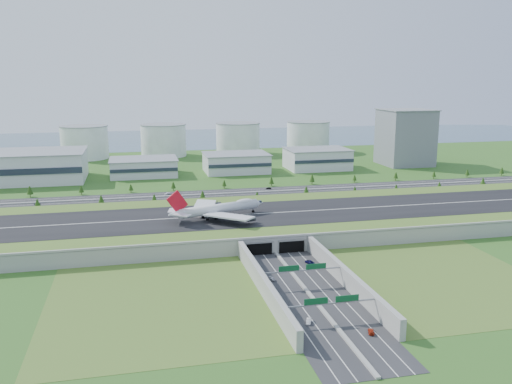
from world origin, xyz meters
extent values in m
plane|color=#335B1C|center=(0.00, 0.00, 0.00)|extent=(1200.00, 1200.00, 0.00)
cube|color=gray|center=(0.00, 0.00, 4.00)|extent=(520.00, 100.00, 8.00)
cube|color=#456322|center=(0.00, 0.00, 8.08)|extent=(520.00, 100.00, 0.16)
cube|color=black|center=(0.00, 0.00, 8.22)|extent=(520.00, 58.00, 0.12)
cube|color=silver|center=(0.00, 0.00, 8.30)|extent=(520.00, 0.90, 0.02)
cube|color=gray|center=(0.00, -49.40, 8.60)|extent=(520.00, 1.20, 1.20)
cube|color=#28282B|center=(0.00, -110.00, 0.06)|extent=(34.00, 120.00, 0.12)
cube|color=gray|center=(0.00, -110.00, 0.45)|extent=(1.60, 120.00, 0.90)
cube|color=gray|center=(-18.20, -100.00, 4.00)|extent=(2.40, 100.00, 8.00)
cube|color=gray|center=(18.20, -100.00, 4.00)|extent=(2.40, 100.00, 8.00)
cube|color=black|center=(-8.50, -50.20, 3.20)|extent=(13.00, 1.20, 6.00)
cube|color=black|center=(8.50, -50.20, 3.20)|extent=(13.00, 1.20, 6.00)
cylinder|color=gray|center=(-19.00, -95.00, 3.50)|extent=(0.70, 0.70, 7.00)
cylinder|color=gray|center=(19.00, -95.00, 3.50)|extent=(0.70, 0.70, 7.00)
cube|color=gray|center=(0.00, -95.00, 7.20)|extent=(38.00, 0.50, 0.50)
cube|color=#0C4C23|center=(-6.00, -95.10, 8.60)|extent=(9.00, 0.30, 2.40)
cube|color=#0C4C23|center=(6.00, -95.10, 8.60)|extent=(9.00, 0.30, 2.40)
cylinder|color=gray|center=(-19.00, -130.00, 3.50)|extent=(0.70, 0.70, 7.00)
cylinder|color=gray|center=(19.00, -130.00, 3.50)|extent=(0.70, 0.70, 7.00)
cube|color=gray|center=(0.00, -130.00, 7.20)|extent=(38.00, 0.50, 0.50)
cube|color=#0C4C23|center=(-6.00, -130.10, 8.60)|extent=(9.00, 0.30, 2.40)
cube|color=#0C4C23|center=(6.00, -130.10, 8.60)|extent=(9.00, 0.30, 2.40)
cube|color=#28282B|center=(0.00, 95.00, 0.06)|extent=(560.00, 36.00, 0.12)
cylinder|color=#3D2819|center=(-132.65, 73.00, 1.38)|extent=(0.50, 0.50, 2.75)
cone|color=#1A3B10|center=(-132.65, 73.00, 4.89)|extent=(4.28, 4.28, 5.51)
cylinder|color=#3D2819|center=(-91.36, 73.00, 1.47)|extent=(0.50, 0.50, 2.95)
cone|color=#1A3B10|center=(-91.36, 73.00, 5.24)|extent=(4.58, 4.58, 5.89)
cylinder|color=#3D2819|center=(-55.54, 73.00, 1.27)|extent=(0.50, 0.50, 2.54)
cone|color=#1A3B10|center=(-55.54, 73.00, 4.51)|extent=(3.95, 3.95, 5.08)
cylinder|color=#3D2819|center=(-21.47, 73.00, 1.44)|extent=(0.50, 0.50, 2.88)
cone|color=#1A3B10|center=(-21.47, 73.00, 5.12)|extent=(4.48, 4.48, 5.76)
cylinder|color=#3D2819|center=(18.54, 73.00, 0.99)|extent=(0.50, 0.50, 1.98)
cone|color=#1A3B10|center=(18.54, 73.00, 3.53)|extent=(3.09, 3.09, 3.97)
cylinder|color=#3D2819|center=(56.17, 73.00, 1.40)|extent=(0.50, 0.50, 2.80)
cone|color=#1A3B10|center=(56.17, 73.00, 4.98)|extent=(4.36, 4.36, 5.60)
cylinder|color=#3D2819|center=(94.96, 73.00, 1.07)|extent=(0.50, 0.50, 2.13)
cone|color=#1A3B10|center=(94.96, 73.00, 3.79)|extent=(3.32, 3.32, 4.27)
cylinder|color=#3D2819|center=(129.26, 73.00, 1.09)|extent=(0.50, 0.50, 2.18)
cone|color=#1A3B10|center=(129.26, 73.00, 3.88)|extent=(3.39, 3.39, 4.36)
cylinder|color=#3D2819|center=(166.40, 73.00, 1.15)|extent=(0.50, 0.50, 2.30)
cone|color=#1A3B10|center=(166.40, 73.00, 4.09)|extent=(3.58, 3.58, 4.61)
cylinder|color=#3D2819|center=(205.26, 73.00, 1.43)|extent=(0.50, 0.50, 2.85)
cone|color=#1A3B10|center=(205.26, 73.00, 5.07)|extent=(4.44, 4.44, 5.70)
cylinder|color=#3D2819|center=(-144.79, 117.00, 1.48)|extent=(0.50, 0.50, 2.96)
cone|color=#1A3B10|center=(-144.79, 117.00, 5.26)|extent=(4.60, 4.60, 5.91)
cylinder|color=#3D2819|center=(-108.26, 117.00, 1.27)|extent=(0.50, 0.50, 2.54)
cone|color=#1A3B10|center=(-108.26, 117.00, 4.52)|extent=(3.96, 3.96, 5.09)
cylinder|color=#3D2819|center=(-71.55, 117.00, 1.16)|extent=(0.50, 0.50, 2.31)
cone|color=#1A3B10|center=(-71.55, 117.00, 4.11)|extent=(3.60, 3.60, 4.62)
cylinder|color=#3D2819|center=(-38.97, 117.00, 1.24)|extent=(0.50, 0.50, 2.48)
cone|color=#1A3B10|center=(-38.97, 117.00, 4.41)|extent=(3.86, 3.86, 4.96)
cylinder|color=#3D2819|center=(1.54, 117.00, 1.18)|extent=(0.50, 0.50, 2.36)
cone|color=#1A3B10|center=(1.54, 117.00, 4.20)|extent=(3.67, 3.67, 4.72)
cylinder|color=#3D2819|center=(40.64, 117.00, 1.34)|extent=(0.50, 0.50, 2.69)
cone|color=#1A3B10|center=(40.64, 117.00, 4.78)|extent=(4.18, 4.18, 5.38)
cylinder|color=#3D2819|center=(75.52, 117.00, 1.46)|extent=(0.50, 0.50, 2.91)
cone|color=#1A3B10|center=(75.52, 117.00, 5.17)|extent=(4.53, 4.53, 5.82)
cylinder|color=#3D2819|center=(113.37, 117.00, 1.14)|extent=(0.50, 0.50, 2.28)
cone|color=#1A3B10|center=(113.37, 117.00, 4.05)|extent=(3.54, 3.54, 4.56)
cylinder|color=#3D2819|center=(151.32, 117.00, 1.28)|extent=(0.50, 0.50, 2.56)
cone|color=#1A3B10|center=(151.32, 117.00, 4.56)|extent=(3.99, 3.99, 5.12)
cylinder|color=#3D2819|center=(187.75, 117.00, 1.17)|extent=(0.50, 0.50, 2.34)
cone|color=#1A3B10|center=(187.75, 117.00, 4.17)|extent=(3.64, 3.64, 4.69)
cylinder|color=#3D2819|center=(220.59, 117.00, 1.23)|extent=(0.50, 0.50, 2.47)
cone|color=#1A3B10|center=(220.59, 117.00, 4.38)|extent=(3.84, 3.84, 4.93)
cylinder|color=#3D2819|center=(255.55, 117.00, 1.34)|extent=(0.50, 0.50, 2.68)
cone|color=#1A3B10|center=(255.55, 117.00, 4.77)|extent=(4.17, 4.17, 5.36)
cube|color=silver|center=(-170.00, 185.00, 12.50)|extent=(120.00, 60.00, 25.00)
cube|color=silver|center=(-60.00, 190.00, 7.50)|extent=(58.00, 42.00, 15.00)
cube|color=silver|center=(25.00, 190.00, 8.50)|extent=(58.00, 42.00, 17.00)
cube|color=silver|center=(105.00, 190.00, 9.50)|extent=(58.00, 42.00, 19.00)
cube|color=slate|center=(200.00, 195.00, 27.50)|extent=(46.00, 46.00, 55.00)
cylinder|color=silver|center=(-120.00, 310.00, 17.50)|extent=(50.00, 50.00, 35.00)
cylinder|color=silver|center=(-35.00, 310.00, 17.50)|extent=(50.00, 50.00, 35.00)
cylinder|color=silver|center=(50.00, 310.00, 17.50)|extent=(50.00, 50.00, 35.00)
cylinder|color=silver|center=(135.00, 310.00, 17.50)|extent=(50.00, 50.00, 35.00)
cube|color=#37546A|center=(0.00, 480.00, 0.03)|extent=(1200.00, 260.00, 0.06)
cylinder|color=silver|center=(-21.47, -3.44, 13.44)|extent=(48.98, 21.46, 5.69)
cone|color=silver|center=(3.79, 5.17, 13.44)|extent=(8.57, 7.68, 5.69)
cone|color=silver|center=(-46.73, -12.05, 13.79)|extent=(10.26, 8.26, 5.69)
ellipsoid|color=silver|center=(-5.44, 2.02, 15.49)|extent=(12.92, 8.11, 3.50)
cube|color=silver|center=(-18.27, -18.33, 12.55)|extent=(28.01, 25.84, 1.40)
cube|color=silver|center=(-28.03, 10.30, 12.55)|extent=(17.37, 28.62, 1.40)
cylinder|color=#38383D|center=(-14.01, -12.17, 10.59)|extent=(5.24, 4.02, 2.67)
cylinder|color=#38383D|center=(-5.95, -19.76, 10.59)|extent=(5.24, 4.02, 2.67)
cylinder|color=#38383D|center=(-20.90, 8.03, 10.59)|extent=(5.24, 4.02, 2.67)
cylinder|color=#38383D|center=(-19.15, 18.97, 10.59)|extent=(5.24, 4.02, 2.67)
cube|color=silver|center=(-44.02, -17.23, 14.51)|extent=(10.88, 10.46, 0.53)
cube|color=silver|center=(-47.75, -6.29, 14.51)|extent=(7.13, 10.63, 0.53)
cube|color=red|center=(-45.88, -11.76, 20.55)|extent=(12.26, 4.85, 13.33)
cylinder|color=black|center=(0.28, 3.98, 8.77)|extent=(1.69, 0.62, 1.69)
cylinder|color=black|center=(-23.92, -7.28, 8.77)|extent=(1.69, 0.62, 1.69)
cylinder|color=black|center=(-25.76, -1.89, 8.77)|extent=(1.69, 0.62, 1.69)
cylinder|color=black|center=(-28.97, -9.00, 8.77)|extent=(1.69, 0.62, 1.69)
cylinder|color=black|center=(-30.81, -3.62, 8.77)|extent=(1.69, 0.62, 1.69)
imported|color=#BCBCC1|center=(-11.08, -85.38, 0.92)|extent=(3.36, 5.06, 1.60)
imported|color=silver|center=(-8.41, -129.55, 0.90)|extent=(3.41, 5.02, 1.57)
imported|color=#0D0D41|center=(12.05, -68.43, 0.93)|extent=(3.87, 6.29, 1.63)
imported|color=#9E240E|center=(10.38, -141.99, 0.85)|extent=(3.63, 5.41, 1.45)
imported|color=#5A5A60|center=(-135.70, 89.61, 0.87)|extent=(4.54, 2.12, 1.50)
imported|color=black|center=(35.39, 105.70, 0.83)|extent=(4.53, 2.29, 1.42)
imported|color=#A4A4A8|center=(216.17, 87.87, 0.83)|extent=(5.44, 3.21, 1.42)
imported|color=white|center=(-44.17, 103.35, 0.87)|extent=(5.58, 3.82, 1.50)
camera|label=1|loc=(-67.60, -303.67, 88.30)|focal=38.00mm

